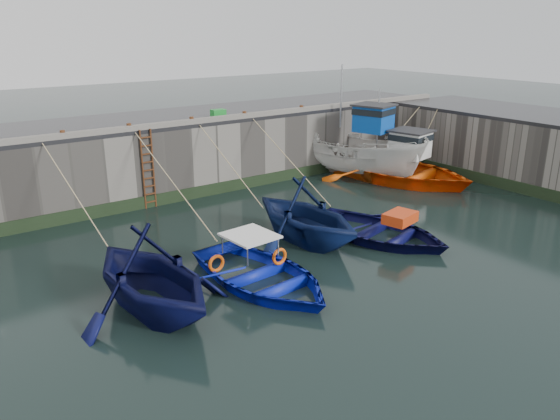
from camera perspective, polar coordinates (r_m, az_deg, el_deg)
ground at (r=16.02m, az=7.98°, el=-7.50°), size 120.00×120.00×0.00m
quay_back at (r=25.47m, az=-11.75°, el=5.80°), size 30.00×5.00×3.00m
quay_right at (r=28.28m, az=26.24°, el=5.53°), size 5.00×15.00×3.00m
road_back at (r=25.18m, az=-11.98°, el=9.31°), size 30.00×5.00×0.16m
road_right at (r=28.02m, az=26.71°, el=8.66°), size 5.00×15.00×0.16m
kerb_back at (r=23.05m, az=-9.54°, el=9.06°), size 30.00×0.30×0.20m
algae_back at (r=23.57m, az=-8.94°, el=1.78°), size 30.00×0.08×0.50m
algae_right at (r=26.39m, az=23.22°, el=2.30°), size 0.08×15.00×0.50m
ladder at (r=22.37m, az=-13.61°, el=4.13°), size 0.51×0.08×3.20m
boat_near_white at (r=14.82m, az=-13.12°, el=-10.14°), size 4.74×5.34×2.60m
boat_near_white_rope at (r=19.38m, az=-19.39°, el=-3.66°), size 0.04×6.13×3.10m
boat_near_blue at (r=15.78m, az=-1.96°, el=-7.74°), size 4.05×5.40×1.06m
boat_near_blue_rope at (r=20.19m, az=-10.75°, el=-1.99°), size 0.04×6.51×3.10m
boat_near_blacktrim at (r=18.82m, az=2.58°, el=-3.22°), size 4.40×5.01×2.52m
boat_near_blacktrim_rope at (r=22.33m, az=-4.71°, el=0.32°), size 0.04×4.85×3.10m
boat_near_navy at (r=19.32m, az=10.17°, el=-2.92°), size 4.79×5.89×1.07m
boat_near_navy_rope at (r=22.98m, az=0.83°, el=0.92°), size 0.04×6.02×3.10m
boat_far_white at (r=26.82m, az=8.48°, el=5.77°), size 4.43×7.27×5.63m
boat_far_orange at (r=26.68m, az=12.18°, el=4.14°), size 6.78×8.42×4.55m
fish_crate at (r=24.95m, az=-6.47°, el=10.05°), size 0.63×0.40×0.31m
bollard_a at (r=21.41m, az=-21.76°, el=7.38°), size 0.18×0.18×0.28m
bollard_b at (r=22.15m, az=-15.49°, el=8.36°), size 0.18×0.18×0.28m
bollard_c at (r=23.22m, az=-9.22°, el=9.25°), size 0.18×0.18×0.28m
bollard_d at (r=24.49m, az=-3.73°, el=9.94°), size 0.18×0.18×0.28m
bollard_e at (r=26.33m, az=2.25°, el=10.58°), size 0.18×0.18×0.28m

